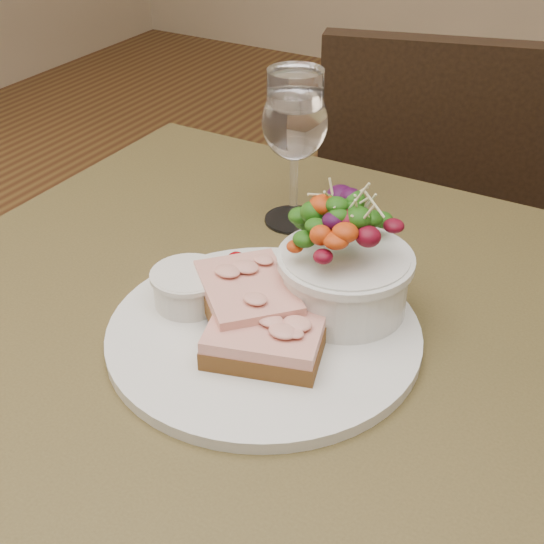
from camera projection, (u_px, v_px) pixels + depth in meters
The scene contains 9 objects.
cafe_table at pixel (259, 411), 0.79m from camera, with size 0.80×0.80×0.75m.
chair_far at pixel (431, 320), 1.52m from camera, with size 0.52×0.52×0.90m.
dinner_plate at pixel (264, 334), 0.73m from camera, with size 0.30×0.30×0.01m, color silver.
sandwich_front at pixel (265, 340), 0.69m from camera, with size 0.12×0.10×0.03m.
sandwich_back at pixel (248, 297), 0.73m from camera, with size 0.14×0.14×0.03m.
ramekin at pixel (189, 286), 0.75m from camera, with size 0.07×0.07×0.04m.
salad_bowl at pixel (346, 257), 0.72m from camera, with size 0.12×0.12×0.13m.
garnish at pixel (247, 264), 0.81m from camera, with size 0.05×0.04×0.02m.
wine_glass at pixel (295, 126), 0.86m from camera, with size 0.08×0.08×0.18m.
Camera 1 is at (0.30, -0.50, 1.20)m, focal length 50.00 mm.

